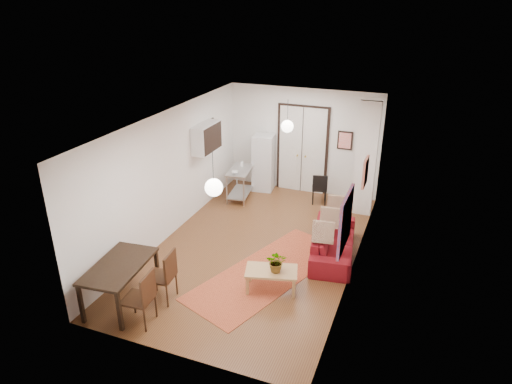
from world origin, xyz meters
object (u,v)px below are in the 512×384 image
(sofa, at_px, (334,242))
(black_side_chair, at_px, (320,185))
(kitchen_counter, at_px, (240,180))
(dining_chair_near, at_px, (163,269))
(coffee_table, at_px, (271,273))
(fridge, at_px, (264,163))
(dining_table, at_px, (119,269))
(dining_chair_far, at_px, (141,291))

(sofa, height_order, black_side_chair, black_side_chair)
(kitchen_counter, bearing_deg, sofa, -41.63)
(sofa, distance_m, dining_chair_near, 3.66)
(coffee_table, relative_size, kitchen_counter, 0.93)
(kitchen_counter, distance_m, black_side_chair, 2.16)
(dining_chair_near, bearing_deg, coffee_table, 111.15)
(sofa, distance_m, black_side_chair, 2.72)
(sofa, xyz_separation_m, black_side_chair, (-0.93, 2.55, 0.18))
(black_side_chair, bearing_deg, coffee_table, 76.88)
(coffee_table, distance_m, kitchen_counter, 4.29)
(kitchen_counter, xyz_separation_m, fridge, (0.38, 0.81, 0.27))
(fridge, bearing_deg, sofa, -53.96)
(dining_table, bearing_deg, sofa, 43.35)
(fridge, relative_size, dining_chair_far, 1.60)
(dining_chair_near, distance_m, black_side_chair, 5.39)
(sofa, relative_size, fridge, 1.34)
(dining_table, relative_size, dining_chair_far, 1.53)
(dining_chair_far, bearing_deg, fridge, 174.78)
(dining_chair_far, bearing_deg, sofa, 135.93)
(sofa, distance_m, dining_table, 4.42)
(coffee_table, relative_size, dining_chair_near, 1.08)
(coffee_table, bearing_deg, black_side_chair, 91.45)
(dining_table, bearing_deg, dining_chair_far, -22.56)
(sofa, distance_m, fridge, 3.89)
(dining_chair_far, bearing_deg, coffee_table, 126.30)
(coffee_table, relative_size, fridge, 0.67)
(dining_chair_near, bearing_deg, kitchen_counter, 179.64)
(sofa, bearing_deg, dining_table, 125.35)
(coffee_table, height_order, dining_chair_far, dining_chair_far)
(fridge, distance_m, black_side_chair, 1.76)
(sofa, bearing_deg, dining_chair_near, 126.67)
(coffee_table, relative_size, dining_chair_far, 1.08)
(dining_chair_near, xyz_separation_m, black_side_chair, (1.67, 5.12, -0.09))
(coffee_table, xyz_separation_m, dining_table, (-2.38, -1.35, 0.34))
(dining_chair_far, bearing_deg, dining_chair_near, 174.41)
(black_side_chair, bearing_deg, dining_chair_far, 59.40)
(coffee_table, relative_size, dining_table, 0.70)
(sofa, relative_size, dining_chair_near, 2.14)
(fridge, height_order, black_side_chair, fridge)
(coffee_table, distance_m, dining_table, 2.76)
(dining_table, distance_m, black_side_chair, 6.03)
(kitchen_counter, bearing_deg, dining_chair_near, -92.76)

